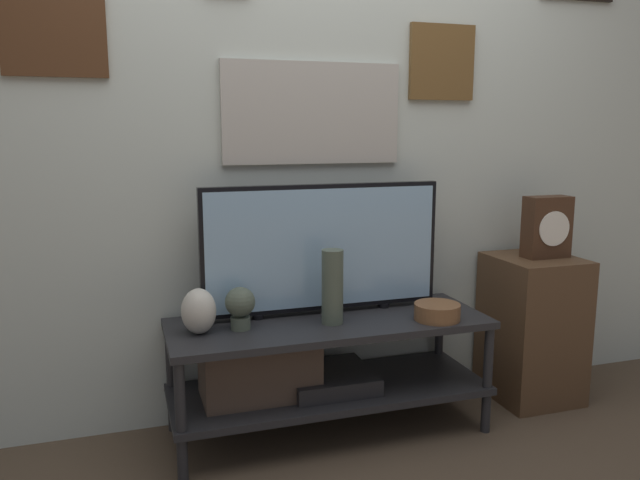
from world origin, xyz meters
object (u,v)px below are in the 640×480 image
(television, at_px, (323,248))
(vase_urn_stoneware, at_px, (199,311))
(decorative_bust, at_px, (240,305))
(vase_wide_bowl, at_px, (437,312))
(vase_tall_ceramic, at_px, (331,287))
(mantel_clock, at_px, (547,227))

(television, distance_m, vase_urn_stoneware, 0.59)
(vase_urn_stoneware, relative_size, decorative_bust, 1.05)
(vase_wide_bowl, relative_size, decorative_bust, 1.12)
(decorative_bust, bearing_deg, vase_urn_stoneware, -179.47)
(decorative_bust, bearing_deg, vase_tall_ceramic, -5.98)
(vase_wide_bowl, relative_size, mantel_clock, 0.67)
(television, relative_size, vase_urn_stoneware, 5.80)
(vase_tall_ceramic, distance_m, decorative_bust, 0.38)
(vase_urn_stoneware, height_order, mantel_clock, mantel_clock)
(vase_wide_bowl, bearing_deg, television, 150.94)
(vase_tall_ceramic, bearing_deg, television, 85.13)
(television, xyz_separation_m, vase_tall_ceramic, (-0.01, -0.15, -0.13))
(mantel_clock, bearing_deg, television, 175.83)
(decorative_bust, bearing_deg, vase_wide_bowl, -8.94)
(vase_wide_bowl, xyz_separation_m, mantel_clock, (0.65, 0.16, 0.30))
(mantel_clock, bearing_deg, vase_tall_ceramic, -176.30)
(vase_tall_ceramic, relative_size, vase_urn_stoneware, 1.71)
(vase_tall_ceramic, xyz_separation_m, decorative_bust, (-0.37, 0.04, -0.06))
(vase_urn_stoneware, bearing_deg, vase_wide_bowl, -7.37)
(mantel_clock, bearing_deg, vase_urn_stoneware, -178.83)
(vase_tall_ceramic, bearing_deg, vase_urn_stoneware, 176.01)
(vase_wide_bowl, bearing_deg, decorative_bust, 171.06)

